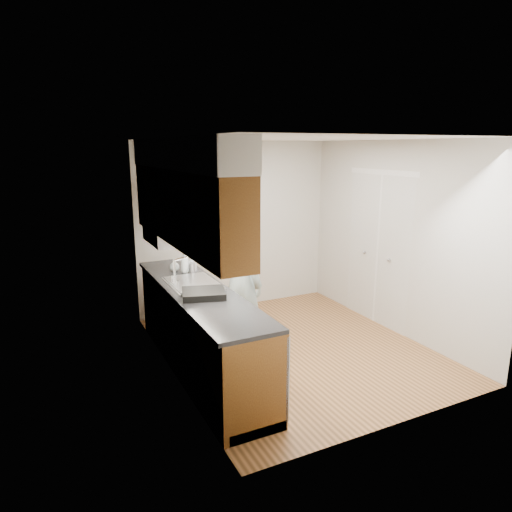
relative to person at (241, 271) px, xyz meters
The scene contains 15 objects.
floor 1.19m from the person, 21.32° to the right, with size 3.50×3.50×0.00m, color #A36C3D.
ceiling 1.63m from the person, 21.32° to the right, with size 3.50×3.50×0.00m, color white.
wall_left 0.96m from the person, 165.45° to the right, with size 0.02×3.50×2.50m, color beige.
wall_right 2.13m from the person, ahead, with size 0.02×3.50×2.50m, color beige.
wall_back 1.65m from the person, 68.44° to the left, with size 3.00×0.02×2.50m, color beige.
counter 0.82m from the person, 158.57° to the right, with size 0.64×2.80×1.30m.
upper_cabinets 1.22m from the person, 165.54° to the right, with size 0.47×2.80×1.21m.
closet_door 2.09m from the person, ahead, with size 0.02×1.22×2.05m, color white.
floor_mat 0.99m from the person, 90.00° to the left, with size 0.53×0.90×0.02m, color #5D5D5F.
person is the anchor object (origin of this frame).
soap_bottle_a 0.71m from the person, 139.51° to the left, with size 0.10×0.10×0.27m, color silver.
soap_bottle_b 0.64m from the person, 133.59° to the left, with size 0.09×0.09×0.20m, color silver.
soap_bottle_c 0.85m from the person, 137.99° to the left, with size 0.12×0.12×0.15m, color silver.
steel_can 0.60m from the person, 142.10° to the left, with size 0.07×0.07×0.13m, color #A5A5AA.
dish_rack 0.83m from the person, 141.52° to the right, with size 0.42×0.36×0.07m, color black.
Camera 1 is at (-2.70, -4.43, 2.41)m, focal length 32.00 mm.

